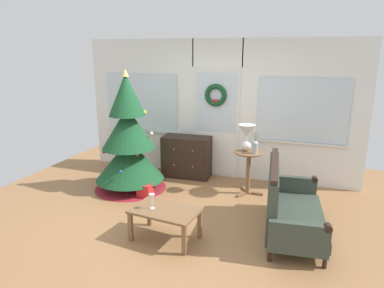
# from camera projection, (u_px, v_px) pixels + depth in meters

# --- Properties ---
(ground_plane) EXTENTS (6.76, 6.76, 0.00)m
(ground_plane) POSITION_uv_depth(u_px,v_px,m) (176.00, 221.00, 4.95)
(ground_plane) COLOR #996B42
(back_wall_with_door) EXTENTS (5.20, 0.19, 2.55)m
(back_wall_with_door) POSITION_uv_depth(u_px,v_px,m) (217.00, 109.00, 6.51)
(back_wall_with_door) COLOR white
(back_wall_with_door) RESTS_ON ground
(christmas_tree) EXTENTS (1.24, 1.24, 2.05)m
(christmas_tree) POSITION_uv_depth(u_px,v_px,m) (129.00, 144.00, 5.96)
(christmas_tree) COLOR #4C331E
(christmas_tree) RESTS_ON ground
(dresser_cabinet) EXTENTS (0.92, 0.48, 0.78)m
(dresser_cabinet) POSITION_uv_depth(u_px,v_px,m) (187.00, 157.00, 6.64)
(dresser_cabinet) COLOR black
(dresser_cabinet) RESTS_ON ground
(settee_sofa) EXTENTS (0.86, 1.64, 0.96)m
(settee_sofa) POSITION_uv_depth(u_px,v_px,m) (287.00, 206.00, 4.57)
(settee_sofa) COLOR black
(settee_sofa) RESTS_ON ground
(side_table) EXTENTS (0.50, 0.48, 0.73)m
(side_table) POSITION_uv_depth(u_px,v_px,m) (249.00, 164.00, 5.78)
(side_table) COLOR brown
(side_table) RESTS_ON ground
(table_lamp) EXTENTS (0.28, 0.28, 0.44)m
(table_lamp) POSITION_uv_depth(u_px,v_px,m) (247.00, 134.00, 5.71)
(table_lamp) COLOR silver
(table_lamp) RESTS_ON side_table
(flower_vase) EXTENTS (0.11, 0.10, 0.35)m
(flower_vase) POSITION_uv_depth(u_px,v_px,m) (255.00, 146.00, 5.61)
(flower_vase) COLOR #99ADBC
(flower_vase) RESTS_ON side_table
(coffee_table) EXTENTS (0.89, 0.61, 0.41)m
(coffee_table) POSITION_uv_depth(u_px,v_px,m) (165.00, 214.00, 4.41)
(coffee_table) COLOR brown
(coffee_table) RESTS_ON ground
(wine_glass) EXTENTS (0.08, 0.08, 0.20)m
(wine_glass) POSITION_uv_depth(u_px,v_px,m) (152.00, 198.00, 4.38)
(wine_glass) COLOR silver
(wine_glass) RESTS_ON coffee_table
(gift_box) EXTENTS (0.22, 0.20, 0.22)m
(gift_box) POSITION_uv_depth(u_px,v_px,m) (145.00, 190.00, 5.76)
(gift_box) COLOR red
(gift_box) RESTS_ON ground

